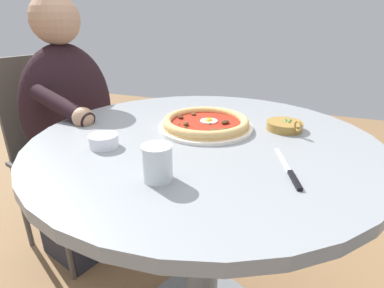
# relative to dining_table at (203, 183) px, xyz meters

# --- Properties ---
(dining_table) EXTENTS (0.99, 0.99, 0.75)m
(dining_table) POSITION_rel_dining_table_xyz_m (0.00, 0.00, 0.00)
(dining_table) COLOR gray
(dining_table) RESTS_ON ground
(pizza_on_plate) EXTENTS (0.29, 0.29, 0.04)m
(pizza_on_plate) POSITION_rel_dining_table_xyz_m (0.07, 0.02, 0.17)
(pizza_on_plate) COLOR white
(pizza_on_plate) RESTS_ON dining_table
(water_glass) EXTENTS (0.07, 0.07, 0.08)m
(water_glass) POSITION_rel_dining_table_xyz_m (-0.28, 0.01, 0.19)
(water_glass) COLOR silver
(water_glass) RESTS_ON dining_table
(steak_knife) EXTENTS (0.20, 0.08, 0.01)m
(steak_knife) POSITION_rel_dining_table_xyz_m (-0.15, -0.25, 0.16)
(steak_knife) COLOR silver
(steak_knife) RESTS_ON dining_table
(ramekin_capers) EXTENTS (0.08, 0.08, 0.03)m
(ramekin_capers) POSITION_rel_dining_table_xyz_m (-0.17, 0.23, 0.17)
(ramekin_capers) COLOR white
(ramekin_capers) RESTS_ON dining_table
(olive_pan) EXTENTS (0.12, 0.11, 0.05)m
(olive_pan) POSITION_rel_dining_table_xyz_m (0.15, -0.21, 0.17)
(olive_pan) COLOR olive
(olive_pan) RESTS_ON dining_table
(diner_person) EXTENTS (0.48, 0.48, 1.15)m
(diner_person) POSITION_rel_dining_table_xyz_m (0.19, 0.66, -0.07)
(diner_person) COLOR #282833
(diner_person) RESTS_ON ground
(cafe_chair_diner) EXTENTS (0.50, 0.50, 0.92)m
(cafe_chair_diner) POSITION_rel_dining_table_xyz_m (0.23, 0.80, -0.05)
(cafe_chair_diner) COLOR #504A45
(cafe_chair_diner) RESTS_ON ground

